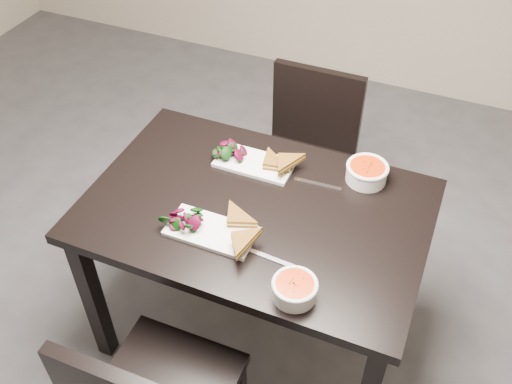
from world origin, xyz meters
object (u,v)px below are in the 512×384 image
plate_near (211,231)px  soup_bowl_far (367,172)px  chair_far (307,150)px  plate_far (254,163)px  soup_bowl_near (295,288)px  table (256,226)px

plate_near → soup_bowl_far: bearing=48.3°
plate_near → soup_bowl_far: soup_bowl_far is taller
chair_far → plate_far: (-0.06, -0.48, 0.27)m
chair_far → soup_bowl_near: bearing=-74.1°
table → soup_bowl_near: 0.42m
soup_bowl_near → soup_bowl_far: bearing=83.7°
soup_bowl_far → plate_far: bearing=-169.0°
soup_bowl_near → plate_far: soup_bowl_near is taller
plate_near → soup_bowl_near: 0.37m
chair_far → plate_far: chair_far is taller
plate_near → soup_bowl_far: (0.41, 0.46, 0.03)m
soup_bowl_near → plate_far: 0.62m
table → soup_bowl_near: (0.25, -0.31, 0.13)m
chair_far → plate_near: size_ratio=2.85×
chair_far → table: bearing=-87.6°
plate_near → soup_bowl_far: 0.62m
table → soup_bowl_far: size_ratio=7.69×
table → plate_near: 0.22m
chair_far → soup_bowl_far: bearing=-48.8°
plate_near → table: bearing=62.5°
table → plate_near: bearing=-117.5°
chair_far → soup_bowl_far: 0.61m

